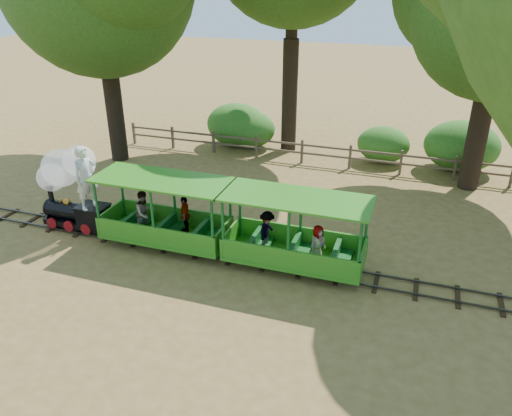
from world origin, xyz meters
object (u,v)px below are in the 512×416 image
(carriage_rear, at_px, (292,242))
(fence, at_px, (326,152))
(locomotive, at_px, (69,181))
(carriage_front, at_px, (163,220))

(carriage_rear, bearing_deg, fence, 95.01)
(carriage_rear, bearing_deg, locomotive, 179.71)
(carriage_front, xyz_separation_m, carriage_rear, (3.84, 0.02, -0.03))
(locomotive, height_order, carriage_front, locomotive)
(locomotive, bearing_deg, fence, 51.72)
(locomotive, bearing_deg, carriage_rear, -0.29)
(carriage_front, bearing_deg, fence, 68.60)
(carriage_front, xyz_separation_m, fence, (3.14, 8.01, -0.26))
(carriage_rear, bearing_deg, carriage_front, -179.74)
(locomotive, bearing_deg, carriage_front, -0.97)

